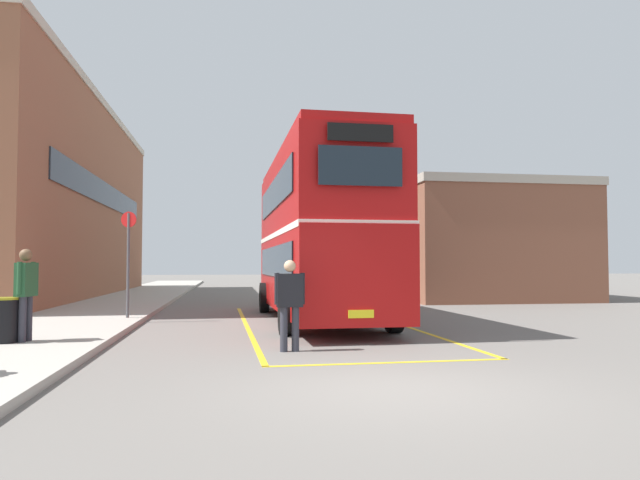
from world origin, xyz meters
TOP-DOWN VIEW (x-y plane):
  - ground_plane at (0.00, 14.40)m, footprint 135.60×135.60m
  - sidewalk_left at (-6.50, 16.80)m, footprint 4.00×57.60m
  - brick_building_left at (-11.16, 21.60)m, footprint 6.24×23.55m
  - depot_building_right at (9.48, 22.54)m, footprint 8.09×16.46m
  - double_decker_bus at (0.35, 8.91)m, footprint 2.99×10.19m
  - single_deck_bus at (2.90, 24.83)m, footprint 3.36×9.17m
  - pedestrian_boarding at (-1.03, 3.34)m, footprint 0.57×0.25m
  - pedestrian_waiting_near at (-6.01, 4.46)m, footprint 0.30×0.59m
  - litter_bin at (-6.34, 4.35)m, footprint 0.52×0.52m
  - bus_stop_sign at (-4.94, 9.25)m, footprint 0.43×0.15m
  - bay_marking_yellow at (0.37, 7.01)m, footprint 4.44×12.21m

SIDE VIEW (x-z plane):
  - ground_plane at x=0.00m, z-range 0.00..0.00m
  - bay_marking_yellow at x=0.37m, z-range 0.00..0.01m
  - sidewalk_left at x=-6.50m, z-range 0.00..0.14m
  - litter_bin at x=-6.34m, z-range 0.14..0.99m
  - pedestrian_boarding at x=-1.03m, z-range 0.13..1.83m
  - pedestrian_waiting_near at x=-6.01m, z-range 0.29..2.07m
  - single_deck_bus at x=2.90m, z-range 0.13..3.15m
  - bus_stop_sign at x=-4.94m, z-range 0.42..3.37m
  - double_decker_bus at x=0.35m, z-range 0.14..4.89m
  - depot_building_right at x=9.48m, z-range 0.00..5.30m
  - brick_building_left at x=-11.16m, z-range 0.00..9.45m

